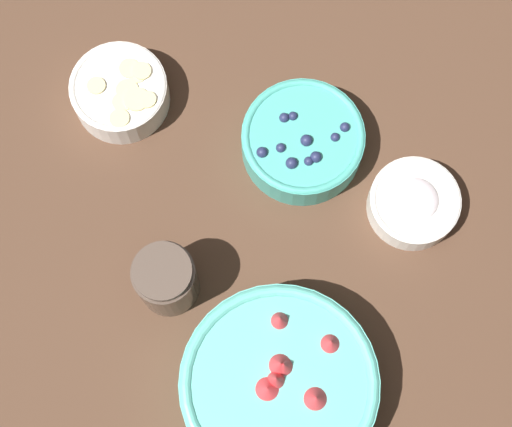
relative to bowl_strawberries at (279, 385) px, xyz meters
The scene contains 6 objects.
ground_plane 0.30m from the bowl_strawberries, 154.74° to the right, with size 4.00×4.00×0.00m, color #4C3323.
bowl_strawberries is the anchor object (origin of this frame).
bowl_blueberries 0.32m from the bowl_strawberries, 164.70° to the right, with size 0.16×0.16×0.06m.
bowl_bananas 0.45m from the bowl_strawberries, 130.25° to the right, with size 0.13×0.13×0.05m.
bowl_cream 0.30m from the bowl_strawberries, 164.27° to the left, with size 0.12×0.12×0.05m.
jar_chocolate 0.19m from the bowl_strawberries, 111.43° to the right, with size 0.08×0.08×0.10m.
Camera 1 is at (0.36, 0.13, 1.10)m, focal length 60.00 mm.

